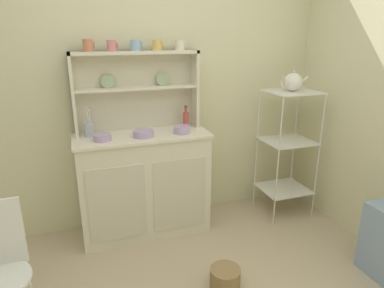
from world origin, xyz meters
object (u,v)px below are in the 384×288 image
floor_basket (225,278)px  porcelain_teapot (293,82)px  bowl_mixing_large (102,137)px  jam_bottle (186,119)px  hutch_cabinet (144,183)px  bakers_rack (288,141)px  cup_terracotta_0 (88,45)px  utensil_jar (89,129)px  hutch_shelf_unit (136,85)px

floor_basket → porcelain_teapot: 1.73m
floor_basket → bowl_mixing_large: (-0.69, 0.82, 0.85)m
bowl_mixing_large → jam_bottle: (0.73, 0.16, 0.05)m
hutch_cabinet → bakers_rack: bearing=-4.8°
cup_terracotta_0 → bowl_mixing_large: cup_terracotta_0 is taller
hutch_cabinet → porcelain_teapot: porcelain_teapot is taller
hutch_cabinet → bowl_mixing_large: bowl_mixing_large is taller
porcelain_teapot → utensil_jar: bearing=173.8°
floor_basket → utensil_jar: 1.53m
bakers_rack → cup_terracotta_0: size_ratio=12.77×
cup_terracotta_0 → jam_bottle: 0.99m
bakers_rack → bowl_mixing_large: size_ratio=8.60×
hutch_shelf_unit → bowl_mixing_large: hutch_shelf_unit is taller
cup_terracotta_0 → utensil_jar: size_ratio=0.40×
bakers_rack → floor_basket: size_ratio=5.62×
bakers_rack → hutch_shelf_unit: bearing=168.4°
hutch_shelf_unit → utensil_jar: (-0.41, -0.09, -0.33)m
utensil_jar → porcelain_teapot: size_ratio=0.94×
utensil_jar → cup_terracotta_0: bearing=41.6°
hutch_cabinet → jam_bottle: bearing=12.0°
cup_terracotta_0 → bakers_rack: bearing=-7.9°
bakers_rack → floor_basket: bearing=-140.9°
floor_basket → porcelain_teapot: size_ratio=0.85×
bakers_rack → floor_basket: 1.41m
bowl_mixing_large → jam_bottle: jam_bottle is taller
bakers_rack → cup_terracotta_0: cup_terracotta_0 is taller
bowl_mixing_large → porcelain_teapot: porcelain_teapot is taller
hutch_cabinet → bakers_rack: (1.34, -0.11, 0.28)m
floor_basket → bakers_rack: bearing=39.1°
bakers_rack → jam_bottle: bakers_rack is taller
floor_basket → hutch_cabinet: bearing=112.5°
floor_basket → utensil_jar: (-0.78, 0.97, 0.88)m
hutch_cabinet → jam_bottle: 0.66m
utensil_jar → bowl_mixing_large: bearing=-60.4°
hutch_cabinet → hutch_shelf_unit: (0.00, 0.16, 0.82)m
cup_terracotta_0 → utensil_jar: cup_terracotta_0 is taller
cup_terracotta_0 → utensil_jar: (-0.05, -0.04, -0.64)m
hutch_shelf_unit → porcelain_teapot: size_ratio=4.14×
hutch_cabinet → cup_terracotta_0: size_ratio=11.79×
bowl_mixing_large → porcelain_teapot: 1.69m
bakers_rack → floor_basket: bakers_rack is taller
hutch_cabinet → porcelain_teapot: size_ratio=4.43×
bakers_rack → porcelain_teapot: porcelain_teapot is taller
jam_bottle → porcelain_teapot: 1.00m
bowl_mixing_large → utensil_jar: (-0.09, 0.15, 0.03)m
hutch_shelf_unit → bowl_mixing_large: (-0.32, -0.24, -0.36)m
floor_basket → cup_terracotta_0: 1.97m
hutch_cabinet → utensil_jar: utensil_jar is taller
floor_basket → bowl_mixing_large: bowl_mixing_large is taller
floor_basket → jam_bottle: bearing=87.8°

